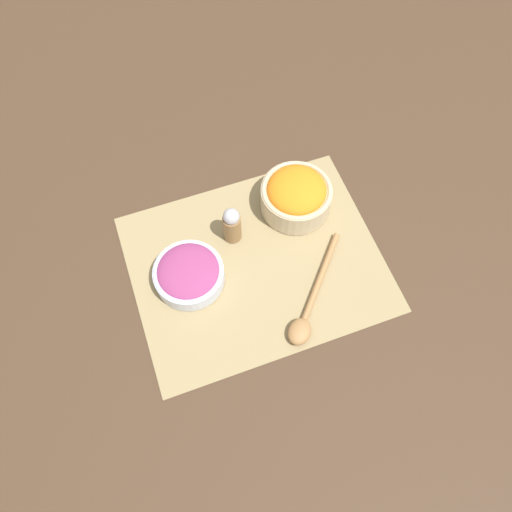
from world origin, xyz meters
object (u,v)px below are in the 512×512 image
Objects in this scene: wooden_spoon at (308,311)px; pepper_shaker at (232,224)px; onion_bowl at (189,273)px; carrot_bowl at (296,195)px.

pepper_shaker is at bearing -69.00° from wooden_spoon.
carrot_bowl reaches higher than onion_bowl.
wooden_spoon is 0.22m from pepper_shaker.
wooden_spoon is (-0.19, 0.14, -0.02)m from onion_bowl.
onion_bowl is at bearing -37.10° from wooden_spoon.
onion_bowl is 1.48× the size of pepper_shaker.
wooden_spoon is (0.07, 0.23, -0.03)m from carrot_bowl.
pepper_shaker is (-0.11, -0.06, 0.02)m from onion_bowl.
pepper_shaker reaches higher than carrot_bowl.
onion_bowl is 0.94× the size of carrot_bowl.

